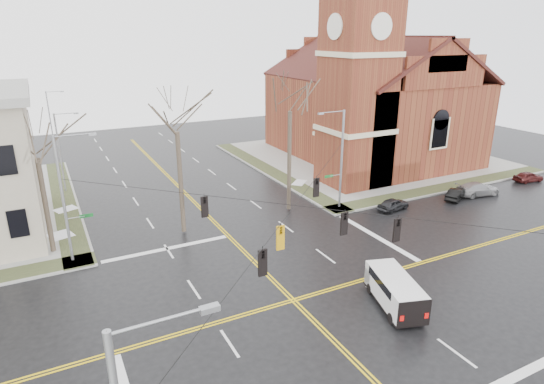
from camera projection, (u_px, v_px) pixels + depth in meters
name	position (u px, v px, depth m)	size (l,w,h in m)	color
ground	(293.00, 300.00, 27.67)	(120.00, 120.00, 0.00)	black
sidewalks	(293.00, 299.00, 27.65)	(80.00, 80.00, 0.17)	gray
road_markings	(293.00, 300.00, 27.67)	(100.00, 100.00, 0.01)	gold
church	(368.00, 93.00, 56.40)	(24.28, 27.48, 27.50)	maroon
signal_pole_ne	(340.00, 157.00, 40.59)	(2.75, 0.22, 9.00)	gray
signal_pole_nw	(65.00, 196.00, 30.80)	(2.75, 0.22, 9.00)	gray
span_wires	(295.00, 205.00, 25.63)	(23.02, 23.02, 0.03)	black
traffic_signals	(301.00, 222.00, 25.32)	(8.21, 8.26, 1.30)	black
streetlight_north_a	(61.00, 150.00, 45.10)	(2.30, 0.20, 8.00)	gray
streetlight_north_b	(51.00, 118.00, 61.89)	(2.30, 0.20, 8.00)	gray
cargo_van	(394.00, 288.00, 26.92)	(3.28, 5.26, 1.88)	silver
parked_car_a	(393.00, 204.00, 41.69)	(1.34, 3.33, 1.13)	black
parked_car_b	(456.00, 194.00, 44.35)	(1.17, 3.36, 1.11)	black
parked_car_c	(478.00, 189.00, 45.51)	(1.85, 4.56, 1.32)	#9C9C9E
parked_car_d	(528.00, 177.00, 49.70)	(1.36, 3.38, 1.15)	#3F1212
tree_nw_far	(36.00, 152.00, 31.20)	(4.00, 4.00, 10.62)	#382C24
tree_nw_near	(177.00, 125.00, 34.18)	(4.00, 4.00, 12.29)	#382C24
tree_ne	(290.00, 104.00, 38.69)	(4.00, 4.00, 13.39)	#382C24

